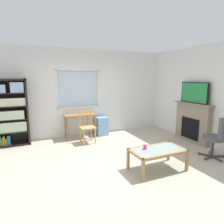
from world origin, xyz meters
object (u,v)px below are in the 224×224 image
at_px(bookshelf, 10,112).
at_px(desk_under_window, 80,118).
at_px(fireplace, 193,122).
at_px(sippy_cup, 145,147).
at_px(tv, 194,93).
at_px(wooden_chair, 87,127).
at_px(coffee_table, 158,152).
at_px(office_chair, 217,136).
at_px(plastic_drawer_unit, 101,126).

relative_size(bookshelf, desk_under_window, 1.93).
xyz_separation_m(fireplace, sippy_cup, (-2.25, -0.96, -0.09)).
xyz_separation_m(desk_under_window, tv, (2.89, -1.67, 0.82)).
distance_m(tv, sippy_cup, 2.61).
xyz_separation_m(wooden_chair, coffee_table, (0.81, -2.23, -0.09)).
distance_m(tv, coffee_table, 2.51).
bearing_deg(wooden_chair, bookshelf, 162.55).
bearing_deg(fireplace, bookshelf, 159.70).
xyz_separation_m(desk_under_window, coffee_table, (0.88, -2.75, -0.23)).
bearing_deg(desk_under_window, wooden_chair, -82.11).
xyz_separation_m(bookshelf, desk_under_window, (1.90, -0.11, -0.33)).
relative_size(office_chair, coffee_table, 0.92).
xyz_separation_m(office_chair, sippy_cup, (-1.81, 0.21, -0.07)).
bearing_deg(plastic_drawer_unit, desk_under_window, -176.02).
bearing_deg(wooden_chair, tv, -22.35).
bearing_deg(bookshelf, tv, -20.37).
bearing_deg(bookshelf, office_chair, -33.96).
height_order(plastic_drawer_unit, coffee_table, plastic_drawer_unit).
height_order(tv, coffee_table, tv).
bearing_deg(plastic_drawer_unit, office_chair, -58.81).
relative_size(fireplace, coffee_table, 1.16).
bearing_deg(desk_under_window, plastic_drawer_unit, 3.98).
height_order(plastic_drawer_unit, office_chair, office_chair).
bearing_deg(coffee_table, fireplace, 27.97).
bearing_deg(plastic_drawer_unit, fireplace, -38.24).
bearing_deg(desk_under_window, fireplace, -29.92).
bearing_deg(office_chair, bookshelf, 146.04).
distance_m(plastic_drawer_unit, tv, 2.99).
distance_m(plastic_drawer_unit, fireplace, 2.79).
relative_size(coffee_table, sippy_cup, 12.11).
height_order(wooden_chair, plastic_drawer_unit, wooden_chair).
relative_size(wooden_chair, coffee_table, 0.83).
height_order(desk_under_window, wooden_chair, wooden_chair).
bearing_deg(coffee_table, desk_under_window, 107.76).
xyz_separation_m(desk_under_window, wooden_chair, (0.07, -0.51, -0.15)).
bearing_deg(tv, fireplace, 0.00).
xyz_separation_m(bookshelf, tv, (4.79, -1.78, 0.50)).
distance_m(fireplace, office_chair, 1.24).
bearing_deg(office_chair, wooden_chair, 135.90).
relative_size(desk_under_window, plastic_drawer_unit, 1.62).
relative_size(fireplace, tv, 1.33).
relative_size(bookshelf, tv, 1.94).
bearing_deg(wooden_chair, plastic_drawer_unit, 41.02).
bearing_deg(bookshelf, desk_under_window, -3.20).
height_order(desk_under_window, fireplace, fireplace).
relative_size(tv, office_chair, 0.95).
bearing_deg(desk_under_window, tv, -30.08).
bearing_deg(bookshelf, wooden_chair, -17.45).
bearing_deg(desk_under_window, bookshelf, 176.80).
bearing_deg(bookshelf, sippy_cup, -46.96).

